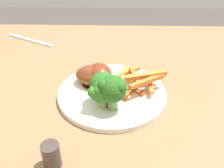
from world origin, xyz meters
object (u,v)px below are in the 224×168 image
(chicken_drumstick_near, at_px, (100,75))
(pepper_shaker, at_px, (51,155))
(dinner_plate, at_px, (112,93))
(chicken_drumstick_far, at_px, (96,75))
(dining_table, at_px, (110,116))
(carrot_fries_pile, at_px, (134,80))
(chicken_drumstick_extra, at_px, (94,77))
(broccoli_floret_back, at_px, (104,85))
(fork, at_px, (30,40))
(broccoli_floret_middle, at_px, (112,89))
(broccoli_floret_front, at_px, (102,91))

(chicken_drumstick_near, relative_size, pepper_shaker, 2.68)
(dinner_plate, relative_size, chicken_drumstick_far, 1.78)
(dining_table, height_order, carrot_fries_pile, carrot_fries_pile)
(dining_table, xyz_separation_m, pepper_shaker, (0.09, 0.22, 0.11))
(dinner_plate, height_order, chicken_drumstick_extra, chicken_drumstick_extra)
(dinner_plate, distance_m, carrot_fries_pile, 0.06)
(broccoli_floret_back, height_order, fork, broccoli_floret_back)
(chicken_drumstick_near, bearing_deg, pepper_shaker, 73.78)
(broccoli_floret_middle, distance_m, fork, 0.46)
(chicken_drumstick_extra, bearing_deg, pepper_shaker, 77.03)
(carrot_fries_pile, height_order, chicken_drumstick_near, chicken_drumstick_near)
(broccoli_floret_back, relative_size, carrot_fries_pile, 0.51)
(dinner_plate, height_order, pepper_shaker, pepper_shaker)
(dinner_plate, bearing_deg, fork, -46.66)
(broccoli_floret_back, distance_m, carrot_fries_pile, 0.09)
(dining_table, xyz_separation_m, broccoli_floret_back, (0.01, 0.07, 0.15))
(dinner_plate, xyz_separation_m, chicken_drumstick_near, (0.03, -0.03, 0.03))
(carrot_fries_pile, distance_m, fork, 0.44)
(broccoli_floret_middle, relative_size, carrot_fries_pile, 0.53)
(dinner_plate, bearing_deg, chicken_drumstick_far, -41.30)
(broccoli_floret_back, relative_size, chicken_drumstick_near, 0.60)
(chicken_drumstick_near, xyz_separation_m, fork, (0.25, -0.27, -0.03))
(dining_table, xyz_separation_m, chicken_drumstick_far, (0.03, -0.00, 0.13))
(broccoli_floret_front, relative_size, pepper_shaker, 1.42)
(broccoli_floret_front, xyz_separation_m, chicken_drumstick_extra, (0.02, -0.08, -0.02))
(broccoli_floret_middle, xyz_separation_m, chicken_drumstick_far, (0.04, -0.09, -0.03))
(carrot_fries_pile, height_order, chicken_drumstick_far, chicken_drumstick_far)
(dining_table, distance_m, chicken_drumstick_extra, 0.13)
(broccoli_floret_middle, relative_size, chicken_drumstick_extra, 0.56)
(dining_table, relative_size, pepper_shaker, 27.43)
(dinner_plate, bearing_deg, chicken_drumstick_near, -46.01)
(dinner_plate, height_order, fork, dinner_plate)
(dining_table, bearing_deg, carrot_fries_pile, 166.73)
(broccoli_floret_back, bearing_deg, carrot_fries_pile, -137.67)
(fork, bearing_deg, chicken_drumstick_near, -19.08)
(chicken_drumstick_near, height_order, chicken_drumstick_extra, chicken_drumstick_near)
(dinner_plate, bearing_deg, dining_table, -78.79)
(chicken_drumstick_near, bearing_deg, broccoli_floret_front, 95.56)
(broccoli_floret_middle, relative_size, chicken_drumstick_near, 0.62)
(broccoli_floret_middle, height_order, chicken_drumstick_extra, broccoli_floret_middle)
(chicken_drumstick_extra, bearing_deg, broccoli_floret_front, 105.41)
(broccoli_floret_back, bearing_deg, broccoli_floret_front, 71.94)
(chicken_drumstick_extra, bearing_deg, broccoli_floret_back, 112.74)
(carrot_fries_pile, bearing_deg, broccoli_floret_back, 42.33)
(broccoli_floret_front, xyz_separation_m, pepper_shaker, (0.07, 0.14, -0.03))
(broccoli_floret_front, bearing_deg, chicken_drumstick_far, -78.31)
(dinner_plate, distance_m, chicken_drumstick_far, 0.06)
(dining_table, distance_m, chicken_drumstick_near, 0.13)
(fork, bearing_deg, broccoli_floret_back, -24.10)
(dining_table, height_order, chicken_drumstick_extra, chicken_drumstick_extra)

